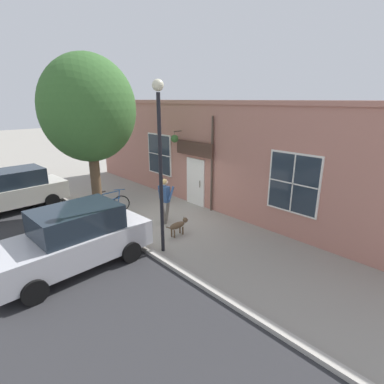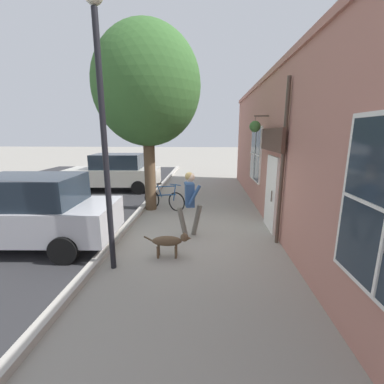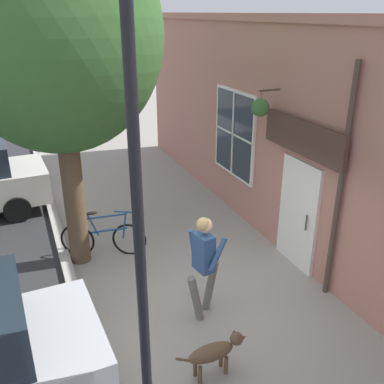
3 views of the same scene
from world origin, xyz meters
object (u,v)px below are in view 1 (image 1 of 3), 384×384
(street_tree_by_curb, at_px, (88,111))
(leaning_bicycle, at_px, (109,204))
(dog_on_leash, at_px, (178,225))
(pedestrian_walking, at_px, (165,196))
(parked_car_nearest_curb, at_px, (12,190))
(street_lamp, at_px, (160,146))
(parked_car_mid_block, at_px, (73,239))

(street_tree_by_curb, bearing_deg, leaning_bicycle, -175.12)
(dog_on_leash, bearing_deg, pedestrian_walking, -106.97)
(street_tree_by_curb, relative_size, parked_car_nearest_curb, 1.42)
(pedestrian_walking, height_order, parked_car_nearest_curb, parked_car_nearest_curb)
(leaning_bicycle, bearing_deg, pedestrian_walking, 114.06)
(street_lamp, bearing_deg, leaning_bicycle, -94.99)
(dog_on_leash, height_order, parked_car_nearest_curb, parked_car_nearest_curb)
(leaning_bicycle, xyz_separation_m, street_lamp, (0.37, 4.23, 2.93))
(dog_on_leash, xyz_separation_m, parked_car_nearest_curb, (3.59, -6.74, 0.50))
(street_tree_by_curb, distance_m, parked_car_nearest_curb, 5.09)
(pedestrian_walking, distance_m, street_lamp, 3.22)
(leaning_bicycle, relative_size, street_lamp, 0.31)
(street_tree_by_curb, height_order, parked_car_nearest_curb, street_tree_by_curb)
(parked_car_mid_block, bearing_deg, pedestrian_walking, -167.66)
(parked_car_nearest_curb, xyz_separation_m, parked_car_mid_block, (-0.09, 6.37, 0.00))
(pedestrian_walking, xyz_separation_m, leaning_bicycle, (1.10, -2.47, -0.68))
(parked_car_mid_block, xyz_separation_m, street_lamp, (-2.41, 0.91, 2.43))
(dog_on_leash, distance_m, leaning_bicycle, 3.75)
(street_tree_by_curb, xyz_separation_m, parked_car_nearest_curb, (2.34, -3.10, -3.28))
(parked_car_nearest_curb, bearing_deg, street_tree_by_curb, 127.02)
(pedestrian_walking, relative_size, leaning_bicycle, 1.09)
(pedestrian_walking, height_order, leaning_bicycle, pedestrian_walking)
(leaning_bicycle, bearing_deg, dog_on_leash, 101.21)
(parked_car_nearest_curb, relative_size, parked_car_mid_block, 1.00)
(leaning_bicycle, height_order, street_lamp, street_lamp)
(leaning_bicycle, relative_size, parked_car_mid_block, 0.37)
(leaning_bicycle, xyz_separation_m, parked_car_nearest_curb, (2.86, -3.06, 0.50))
(pedestrian_walking, bearing_deg, leaning_bicycle, -65.94)
(parked_car_nearest_curb, height_order, street_lamp, street_lamp)
(pedestrian_walking, relative_size, dog_on_leash, 1.64)
(dog_on_leash, xyz_separation_m, leaning_bicycle, (0.73, -3.68, 0.00))
(parked_car_nearest_curb, height_order, parked_car_mid_block, same)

